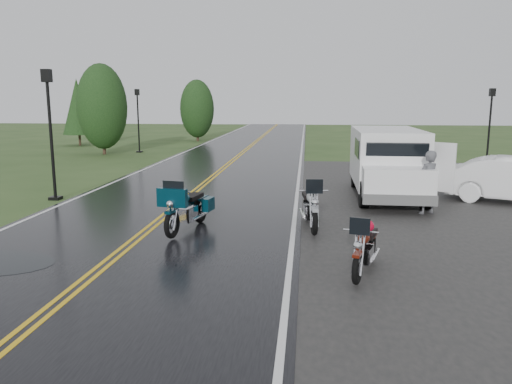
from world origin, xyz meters
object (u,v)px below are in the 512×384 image
motorcycle_red (358,256)px  lamp_post_far_right (489,129)px  motorcycle_teal (172,213)px  lamp_post_far_left (138,121)px  person_at_van (428,183)px  lamp_post_near_left (51,135)px  van_white (365,170)px  motorcycle_silver (314,211)px

motorcycle_red → lamp_post_far_right: 18.19m
motorcycle_teal → lamp_post_far_left: bearing=121.9°
person_at_van → lamp_post_far_right: 11.41m
motorcycle_teal → person_at_van: 7.72m
person_at_van → lamp_post_near_left: size_ratio=0.43×
lamp_post_near_left → lamp_post_far_right: size_ratio=1.11×
motorcycle_red → motorcycle_teal: 4.96m
motorcycle_teal → lamp_post_near_left: bearing=150.5°
van_white → lamp_post_near_left: 10.49m
motorcycle_red → lamp_post_far_left: size_ratio=0.50×
lamp_post_far_left → motorcycle_teal: bearing=-69.2°
motorcycle_red → motorcycle_teal: bearing=163.8°
motorcycle_red → lamp_post_far_left: bearing=133.7°
motorcycle_red → lamp_post_near_left: (-9.55, 7.28, 1.62)m
motorcycle_teal → person_at_van: bearing=38.8°
motorcycle_red → lamp_post_far_right: size_ratio=0.51×
lamp_post_far_right → motorcycle_silver: bearing=-123.2°
motorcycle_silver → lamp_post_near_left: (-8.82, 3.98, 1.53)m
motorcycle_teal → person_at_van: size_ratio=1.26×
lamp_post_far_left → motorcycle_red: bearing=-62.6°
van_white → lamp_post_near_left: size_ratio=1.39×
motorcycle_red → motorcycle_teal: (-4.18, 2.66, 0.10)m
lamp_post_far_left → lamp_post_far_right: bearing=-18.4°
motorcycle_red → motorcycle_silver: 3.39m
motorcycle_red → van_white: 6.99m
van_white → lamp_post_far_left: bearing=129.8°
motorcycle_teal → person_at_van: (6.83, 3.58, 0.24)m
motorcycle_silver → lamp_post_far_left: bearing=113.3°
person_at_van → lamp_post_far_left: 22.14m
motorcycle_silver → lamp_post_far_left: lamp_post_far_left is taller
motorcycle_teal → lamp_post_far_right: size_ratio=0.60×
motorcycle_silver → van_white: 3.98m
lamp_post_near_left → lamp_post_far_right: 19.60m
lamp_post_near_left → van_white: bearing=-2.1°
person_at_van → motorcycle_silver: bearing=7.6°
motorcycle_silver → person_at_van: size_ratio=1.23×
van_white → person_at_van: 1.91m
motorcycle_silver → lamp_post_far_left: size_ratio=0.56×
lamp_post_far_left → motorcycle_silver: bearing=-60.4°
lamp_post_far_right → person_at_van: bearing=-117.0°
lamp_post_far_right → motorcycle_teal: bearing=-131.2°
motorcycle_silver → person_at_van: person_at_van is taller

